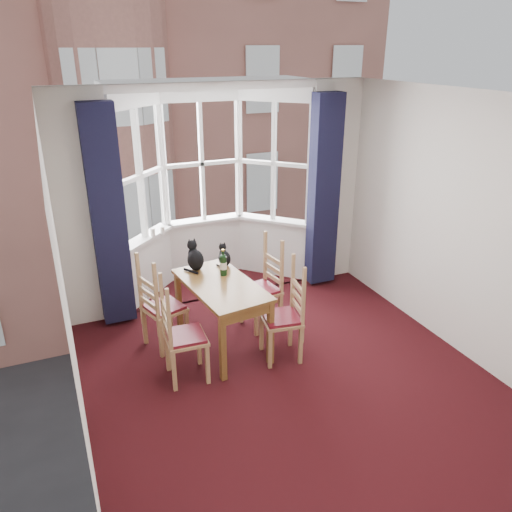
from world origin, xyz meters
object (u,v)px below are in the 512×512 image
cat_right (224,257)px  candle_short (162,230)px  chair_right_near (289,318)px  cat_left (195,258)px  wine_bottle (223,264)px  chair_right_far (267,289)px  chair_left_near (177,339)px  dining_table (221,293)px  chair_left_far (157,311)px  candle_tall (153,232)px

cat_right → candle_short: (-0.47, 1.12, 0.03)m
chair_right_near → cat_left: 1.29m
chair_right_near → cat_right: cat_right is taller
cat_right → wine_bottle: 0.28m
chair_right_near → wine_bottle: 0.95m
chair_right_near → chair_right_far: same height
cat_right → chair_right_far: bearing=-22.4°
cat_right → chair_left_near: bearing=-133.6°
cat_left → cat_right: cat_left is taller
dining_table → candle_short: 1.62m
chair_right_near → cat_left: (-0.75, 0.95, 0.45)m
chair_right_near → cat_right: bearing=113.6°
chair_left_far → wine_bottle: size_ratio=2.95×
dining_table → candle_tall: 1.62m
chair_right_near → wine_bottle: wine_bottle is taller
candle_tall → chair_left_near: bearing=-96.3°
chair_right_far → wine_bottle: (-0.57, -0.06, 0.45)m
chair_left_far → candle_tall: candle_tall is taller
chair_left_near → candle_tall: (0.22, 1.95, 0.45)m
chair_left_far → candle_short: size_ratio=9.32×
cat_left → candle_tall: 1.09m
cat_right → candle_short: size_ratio=2.78×
dining_table → cat_left: (-0.14, 0.48, 0.25)m
chair_left_near → wine_bottle: size_ratio=2.95×
chair_left_near → candle_short: 2.06m
chair_left_far → candle_tall: 1.41m
chair_right_far → candle_tall: bearing=129.9°
chair_right_far → cat_right: cat_right is taller
cat_left → chair_left_near: bearing=-118.2°
chair_right_near → candle_tall: 2.30m
chair_right_far → wine_bottle: 0.73m
dining_table → candle_tall: candle_tall is taller
chair_right_far → cat_left: 0.96m
wine_bottle → candle_tall: wine_bottle is taller
chair_right_far → candle_short: (-0.94, 1.31, 0.45)m
chair_left_near → chair_left_far: size_ratio=1.00×
chair_right_near → candle_short: candle_short is taller
dining_table → chair_right_near: 0.79m
chair_left_far → candle_short: (0.41, 1.33, 0.45)m
chair_left_far → chair_right_near: size_ratio=1.00×
chair_left_near → wine_bottle: 1.05m
chair_right_near → wine_bottle: bearing=127.0°
chair_left_near → candle_short: candle_short is taller
chair_right_near → candle_short: (-0.87, 2.05, 0.45)m
cat_left → wine_bottle: (0.24, -0.28, -0.00)m
chair_left_near → cat_left: (0.48, 0.89, 0.45)m
dining_table → chair_right_far: size_ratio=1.44×
cat_left → wine_bottle: size_ratio=1.16×
cat_right → candle_tall: bearing=119.1°
cat_right → dining_table: bearing=-114.0°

